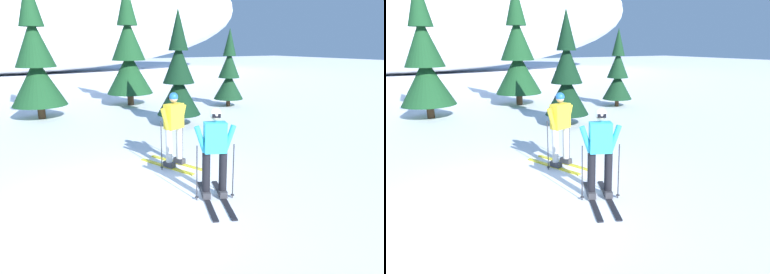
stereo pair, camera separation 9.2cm
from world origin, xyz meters
The scene contains 7 objects.
ground_plane centered at (0.00, 0.00, 0.00)m, with size 120.00×120.00×0.00m, color white.
skier_yellow_jacket centered at (1.87, 1.35, 0.93)m, with size 1.01×1.70×1.75m.
skier_cyan_jacket centered at (1.72, -0.58, 0.89)m, with size 1.00×1.69×1.71m.
pine_tree_center_left centered at (-0.12, 8.69, 2.18)m, with size 2.02×2.02×5.22m.
pine_tree_center centered at (3.96, 9.93, 2.31)m, with size 2.13×2.13×5.51m.
pine_tree_center_right centered at (3.96, 5.05, 1.66)m, with size 1.53×1.53×3.96m.
pine_tree_far_right centered at (7.75, 7.31, 1.46)m, with size 1.35×1.35×3.49m.
Camera 2 is at (-1.54, -5.55, 2.80)m, focal length 32.09 mm.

